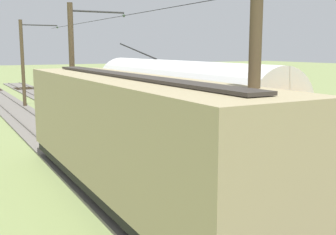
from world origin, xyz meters
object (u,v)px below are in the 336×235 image
at_px(vintage_streetcar, 178,108).
at_px(catenary_pole_foreground, 24,62).
at_px(catenary_pole_mid_near, 74,69).
at_px(switch_stand, 90,102).
at_px(coach_adjacent, 127,133).
at_px(catenary_pole_mid_far, 257,96).

bearing_deg(vintage_streetcar, catenary_pole_foreground, -82.00).
distance_m(vintage_streetcar, catenary_pole_mid_near, 6.75).
xyz_separation_m(catenary_pole_foreground, switch_stand, (-4.09, 4.53, -3.04)).
height_order(catenary_pole_foreground, switch_stand, catenary_pole_foreground).
distance_m(catenary_pole_foreground, switch_stand, 6.82).
height_order(coach_adjacent, catenary_pole_mid_far, catenary_pole_mid_far).
distance_m(coach_adjacent, catenary_pole_foreground, 24.33).
height_order(vintage_streetcar, catenary_pole_foreground, catenary_pole_foreground).
relative_size(coach_adjacent, catenary_pole_foreground, 1.96).
bearing_deg(catenary_pole_foreground, catenary_pole_mid_near, 90.00).
relative_size(vintage_streetcar, catenary_pole_mid_far, 2.20).
bearing_deg(catenary_pole_foreground, coach_adjacent, 87.25).
bearing_deg(catenary_pole_foreground, vintage_streetcar, 98.00).
bearing_deg(catenary_pole_mid_near, catenary_pole_foreground, -90.00).
distance_m(vintage_streetcar, switch_stand, 16.02).
distance_m(catenary_pole_foreground, catenary_pole_mid_far, 29.00).
distance_m(coach_adjacent, catenary_pole_mid_near, 9.94).
bearing_deg(catenary_pole_foreground, catenary_pole_mid_far, 90.00).
bearing_deg(switch_stand, catenary_pole_mid_near, 67.69).
relative_size(vintage_streetcar, catenary_pole_mid_near, 2.20).
xyz_separation_m(vintage_streetcar, switch_stand, (-1.22, -15.89, -1.55)).
bearing_deg(switch_stand, catenary_pole_foreground, -47.95).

